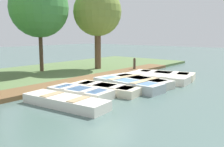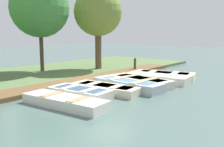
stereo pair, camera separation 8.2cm
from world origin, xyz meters
The scene contains 13 objects.
ground_plane centered at (0.00, 0.00, 0.00)m, with size 80.00×80.00×0.00m, color #4C6660.
shore_bank centered at (-5.00, 0.00, 0.09)m, with size 8.00×24.00×0.18m.
dock_walkway centered at (-1.60, 0.00, 0.09)m, with size 1.43×16.25×0.19m.
rowboat_0 centered at (1.16, -3.59, 0.18)m, with size 3.47×1.36×0.37m.
rowboat_1 centered at (0.60, -2.31, 0.19)m, with size 2.81×1.42×0.38m.
rowboat_2 centered at (0.89, -1.05, 0.18)m, with size 3.26×1.40×0.36m.
rowboat_3 centered at (1.21, 0.16, 0.22)m, with size 3.61×1.31×0.43m.
rowboat_4 centered at (1.18, 1.29, 0.20)m, with size 3.57×1.69×0.41m.
rowboat_5 centered at (1.36, 2.64, 0.20)m, with size 3.53×1.56×0.41m.
rowboat_6 centered at (1.20, 3.77, 0.20)m, with size 3.60×1.96×0.40m.
mooring_post_far centered at (-1.61, 4.90, 0.48)m, with size 0.16×0.16×0.95m.
park_tree_left centered at (-5.75, 0.32, 4.16)m, with size 3.68×3.68×6.00m.
park_tree_center centered at (-3.74, 3.52, 3.99)m, with size 3.26×3.26×5.66m.
Camera 1 is at (7.92, -9.22, 2.57)m, focal length 40.00 mm.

